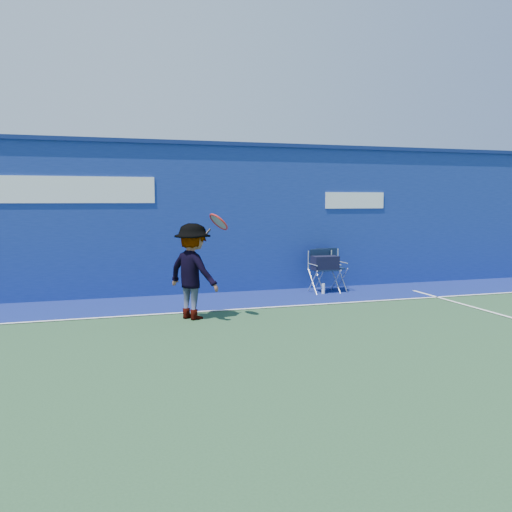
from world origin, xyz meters
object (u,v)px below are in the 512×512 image
object	(u,v)px
directors_chair_left	(324,274)
water_bottle	(323,289)
directors_chair_right	(331,278)
tennis_player	(193,271)

from	to	relation	value
directors_chair_left	water_bottle	xyz separation A→B (m)	(-0.09, -0.17, -0.27)
water_bottle	directors_chair_right	bearing A→B (deg)	46.66
directors_chair_left	directors_chair_right	world-z (taller)	same
directors_chair_left	tennis_player	size ratio (longest dim) A/B	0.52
directors_chair_left	directors_chair_right	size ratio (longest dim) A/B	1.00
tennis_player	directors_chair_right	bearing A→B (deg)	29.14
directors_chair_right	water_bottle	world-z (taller)	directors_chair_right
directors_chair_left	directors_chair_right	xyz separation A→B (m)	(0.22, 0.16, -0.10)
directors_chair_left	tennis_player	bearing A→B (deg)	-151.35
directors_chair_right	tennis_player	size ratio (longest dim) A/B	0.52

